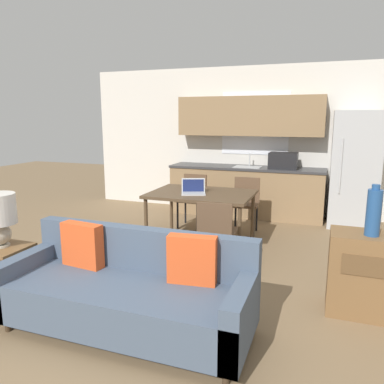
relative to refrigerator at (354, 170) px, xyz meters
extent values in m
plane|color=#7F6647|center=(-1.80, -4.20, -0.94)|extent=(20.00, 20.00, 0.00)
cube|color=silver|center=(-1.80, 0.43, 0.41)|extent=(6.40, 0.06, 2.70)
cube|color=white|center=(-1.72, 0.39, 0.73)|extent=(1.24, 0.01, 1.14)
cube|color=#8E704C|center=(-1.80, 0.09, -0.51)|extent=(2.75, 0.62, 0.86)
cube|color=#38383A|center=(-1.80, 0.09, -0.06)|extent=(2.78, 0.65, 0.04)
cube|color=#B2B5B7|center=(-1.77, 0.04, -0.04)|extent=(0.48, 0.36, 0.01)
cylinder|color=#B7BABC|center=(-1.77, 0.21, 0.08)|extent=(0.02, 0.02, 0.24)
cube|color=#8E704C|center=(-1.80, 0.23, 0.86)|extent=(2.61, 0.34, 0.70)
cube|color=black|center=(-1.14, 0.04, 0.10)|extent=(0.48, 0.36, 0.28)
cube|color=#B7BABC|center=(0.00, 0.00, 0.00)|extent=(0.73, 0.75, 1.88)
cylinder|color=silver|center=(-0.22, -0.40, 0.09)|extent=(0.02, 0.02, 0.85)
cube|color=brown|center=(-2.03, -1.78, -0.20)|extent=(1.40, 1.00, 0.04)
cylinder|color=brown|center=(-2.67, -2.22, -0.58)|extent=(0.05, 0.05, 0.72)
cylinder|color=brown|center=(-1.39, -2.22, -0.58)|extent=(0.05, 0.05, 0.72)
cylinder|color=brown|center=(-2.67, -1.35, -0.58)|extent=(0.05, 0.05, 0.72)
cylinder|color=brown|center=(-1.39, -1.35, -0.58)|extent=(0.05, 0.05, 0.72)
cylinder|color=#3D2D1E|center=(-2.88, -4.41, -0.89)|extent=(0.05, 0.05, 0.10)
cylinder|color=#3D2D1E|center=(-0.98, -4.41, -0.89)|extent=(0.05, 0.05, 0.10)
cylinder|color=#3D2D1E|center=(-2.88, -3.77, -0.89)|extent=(0.05, 0.05, 0.10)
cylinder|color=#3D2D1E|center=(-0.98, -3.77, -0.89)|extent=(0.05, 0.05, 0.10)
cube|color=#47566B|center=(-1.93, -4.09, -0.67)|extent=(2.10, 0.80, 0.34)
cube|color=#47566B|center=(-1.93, -3.76, -0.48)|extent=(2.10, 0.14, 0.72)
cube|color=#47566B|center=(-2.91, -4.09, -0.60)|extent=(0.14, 0.80, 0.48)
cube|color=#47566B|center=(-0.95, -4.09, -0.60)|extent=(0.14, 0.80, 0.48)
cube|color=#E05123|center=(-2.47, -3.89, -0.30)|extent=(0.41, 0.17, 0.40)
cube|color=#E05123|center=(-1.41, -3.89, -0.30)|extent=(0.41, 0.16, 0.40)
cube|color=brown|center=(-3.30, -3.99, -0.40)|extent=(0.43, 0.43, 0.03)
cube|color=brown|center=(-3.30, -3.99, -0.82)|extent=(0.39, 0.39, 0.02)
cube|color=black|center=(-3.10, -4.19, -0.68)|extent=(0.03, 0.03, 0.53)
cube|color=black|center=(-3.49, -3.80, -0.68)|extent=(0.03, 0.03, 0.53)
cube|color=black|center=(-3.10, -3.80, -0.68)|extent=(0.03, 0.03, 0.53)
cylinder|color=#B2A893|center=(-3.33, -3.99, -0.38)|extent=(0.16, 0.16, 0.02)
sphere|color=#B2A893|center=(-3.33, -3.99, -0.26)|extent=(0.21, 0.21, 0.21)
cylinder|color=#234C84|center=(-0.02, -3.10, 0.02)|extent=(0.12, 0.12, 0.41)
cylinder|color=#234C84|center=(-0.02, -3.10, 0.25)|extent=(0.07, 0.07, 0.05)
cube|color=brown|center=(-1.58, -1.01, -0.48)|extent=(0.44, 0.44, 0.04)
cube|color=brown|center=(-1.59, -0.81, -0.28)|extent=(0.40, 0.05, 0.37)
cylinder|color=black|center=(-1.75, -1.19, -0.72)|extent=(0.03, 0.03, 0.44)
cylinder|color=black|center=(-1.41, -1.17, -0.72)|extent=(0.03, 0.03, 0.44)
cylinder|color=black|center=(-1.76, -0.85, -0.72)|extent=(0.03, 0.03, 0.44)
cylinder|color=black|center=(-1.42, -0.83, -0.72)|extent=(0.03, 0.03, 0.44)
cube|color=brown|center=(-1.58, -2.53, -0.48)|extent=(0.45, 0.45, 0.04)
cube|color=brown|center=(-1.57, -2.73, -0.28)|extent=(0.40, 0.06, 0.37)
cylinder|color=black|center=(-1.43, -2.35, -0.72)|extent=(0.03, 0.03, 0.44)
cylinder|color=black|center=(-1.77, -2.38, -0.72)|extent=(0.03, 0.03, 0.44)
cylinder|color=black|center=(-1.40, -2.69, -0.72)|extent=(0.03, 0.03, 0.44)
cylinder|color=black|center=(-1.74, -2.71, -0.72)|extent=(0.03, 0.03, 0.44)
cube|color=brown|center=(-2.48, -0.97, -0.48)|extent=(0.43, 0.43, 0.04)
cube|color=brown|center=(-2.48, -0.77, -0.28)|extent=(0.40, 0.04, 0.37)
cylinder|color=black|center=(-2.65, -1.14, -0.72)|extent=(0.03, 0.03, 0.44)
cylinder|color=black|center=(-2.31, -1.14, -0.72)|extent=(0.03, 0.03, 0.44)
cylinder|color=black|center=(-2.65, -0.80, -0.72)|extent=(0.03, 0.03, 0.44)
cylinder|color=black|center=(-2.31, -0.80, -0.72)|extent=(0.03, 0.03, 0.44)
cube|color=#B7BABC|center=(-2.10, -1.93, -0.18)|extent=(0.38, 0.32, 0.02)
cube|color=#B7BABC|center=(-2.14, -1.82, -0.08)|extent=(0.32, 0.16, 0.20)
cube|color=navy|center=(-2.14, -1.82, -0.08)|extent=(0.28, 0.14, 0.17)
camera|label=1|loc=(-0.44, -6.58, 0.83)|focal=35.00mm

